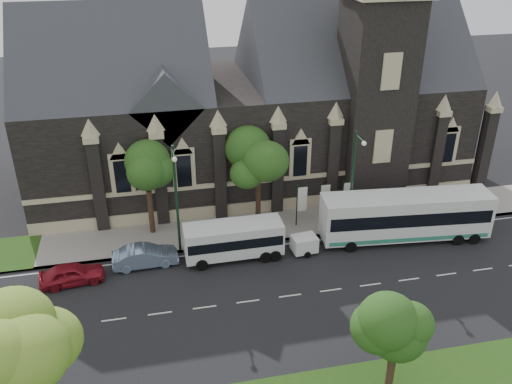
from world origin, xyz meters
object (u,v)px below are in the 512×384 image
object	(u,v)px
banner_flag_center	(323,199)
tree_park_near	(30,344)
tree_walk_right	(260,159)
box_trailer	(304,244)
tree_walk_left	(149,170)
sedan	(145,256)
shuttle_bus	(234,239)
tree_park_east	(399,327)
banner_flag_left	(300,202)
banner_flag_right	(346,197)
street_lamp_near	(353,178)
tour_coach	(406,216)
car_far_red	(72,274)
street_lamp_mid	(176,195)

from	to	relation	value
banner_flag_center	tree_park_near	bearing A→B (deg)	-138.46
tree_walk_right	box_trailer	distance (m)	7.92
tree_walk_left	sedan	distance (m)	6.94
tree_walk_right	shuttle_bus	bearing A→B (deg)	-121.77
tree_park_east	box_trailer	size ratio (longest dim) A/B	2.23
banner_flag_left	banner_flag_right	bearing A→B (deg)	0.00
street_lamp_near	tree_park_near	bearing A→B (deg)	-143.92
tree_walk_right	tree_walk_left	size ratio (longest dim) A/B	1.02
tree_park_near	banner_flag_center	size ratio (longest dim) A/B	2.14
tour_coach	car_far_red	world-z (taller)	tour_coach
banner_flag_right	tree_park_east	bearing A→B (deg)	-102.65
shuttle_bus	car_far_red	xyz separation A→B (m)	(-11.95, -0.81, -0.90)
tree_walk_right	banner_flag_right	distance (m)	8.05
street_lamp_near	banner_flag_center	world-z (taller)	street_lamp_near
street_lamp_mid	tour_coach	world-z (taller)	street_lamp_mid
street_lamp_near	shuttle_bus	size ratio (longest dim) A/B	1.19
banner_flag_center	sedan	distance (m)	15.40
banner_flag_center	box_trailer	size ratio (longest dim) A/B	1.42
tree_walk_left	tour_coach	bearing A→B (deg)	-15.14
tree_park_near	banner_flag_right	bearing A→B (deg)	38.86
car_far_red	tree_park_near	bearing A→B (deg)	174.64
tour_coach	box_trailer	xyz separation A→B (m)	(-8.55, -0.35, -1.32)
tree_park_east	box_trailer	distance (m)	14.82
tree_park_near	car_far_red	xyz separation A→B (m)	(-0.17, 13.51, -5.64)
street_lamp_mid	tour_coach	bearing A→B (deg)	-5.57
tree_park_near	tree_walk_right	distance (m)	24.58
tree_park_near	tree_park_east	size ratio (longest dim) A/B	1.36
tree_park_east	shuttle_bus	size ratio (longest dim) A/B	0.83
tour_coach	box_trailer	bearing A→B (deg)	-172.22
tree_walk_right	banner_flag_center	xyz separation A→B (m)	(5.08, -1.71, -3.43)
tree_park_near	street_lamp_near	world-z (taller)	street_lamp_near
sedan	banner_flag_right	bearing A→B (deg)	-82.08
banner_flag_right	car_far_red	xyz separation A→B (m)	(-22.22, -4.26, -1.61)
street_lamp_near	car_far_red	xyz separation A→B (m)	(-21.94, -2.35, -4.34)
tree_walk_right	shuttle_bus	distance (m)	7.35
street_lamp_near	banner_flag_left	size ratio (longest dim) A/B	2.25
tour_coach	street_lamp_mid	bearing A→B (deg)	179.88
street_lamp_mid	shuttle_bus	size ratio (longest dim) A/B	1.19
banner_flag_left	tour_coach	distance (m)	8.58
tree_park_near	banner_flag_left	distance (m)	25.65
street_lamp_near	street_lamp_mid	bearing A→B (deg)	180.00
tour_coach	car_far_red	size ratio (longest dim) A/B	3.05
banner_flag_center	tour_coach	size ratio (longest dim) A/B	0.29
banner_flag_right	street_lamp_mid	bearing A→B (deg)	-172.40
shuttle_bus	car_far_red	size ratio (longest dim) A/B	1.66
street_lamp_mid	banner_flag_center	size ratio (longest dim) A/B	2.25
banner_flag_center	banner_flag_right	xyz separation A→B (m)	(2.00, 0.00, 0.00)
street_lamp_mid	banner_flag_left	size ratio (longest dim) A/B	2.25
street_lamp_mid	banner_flag_center	bearing A→B (deg)	8.82
tree_walk_left	sedan	bearing A→B (deg)	-100.82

